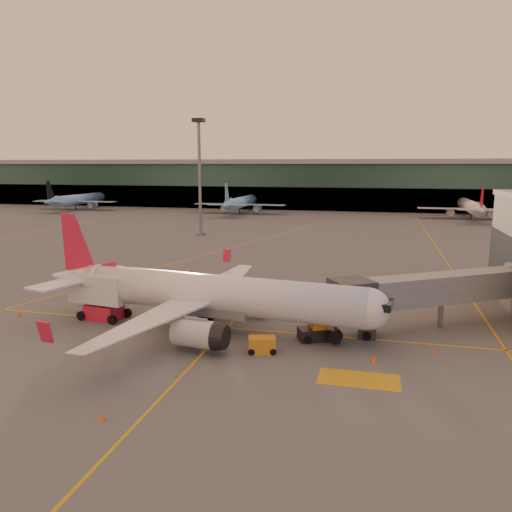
% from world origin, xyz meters
% --- Properties ---
extents(ground, '(600.00, 600.00, 0.00)m').
position_xyz_m(ground, '(0.00, 0.00, 0.00)').
color(ground, '#4C4F54').
rests_on(ground, ground).
extents(taxi_markings, '(100.12, 173.00, 0.01)m').
position_xyz_m(taxi_markings, '(-7.32, 44.49, 0.01)').
color(taxi_markings, '#C79012').
rests_on(taxi_markings, ground).
extents(terminal, '(400.00, 20.00, 17.60)m').
position_xyz_m(terminal, '(0.00, 141.79, 8.76)').
color(terminal, '#19382D').
rests_on(terminal, ground).
extents(mast_west_near, '(2.40, 2.40, 25.60)m').
position_xyz_m(mast_west_near, '(-20.00, 66.00, 14.86)').
color(mast_west_near, slate).
rests_on(mast_west_near, ground).
extents(distant_aircraft_row, '(290.00, 34.00, 13.00)m').
position_xyz_m(distant_aircraft_row, '(-21.00, 118.00, 0.00)').
color(distant_aircraft_row, '#80ACD7').
rests_on(distant_aircraft_row, ground).
extents(main_airplane, '(35.34, 31.94, 10.67)m').
position_xyz_m(main_airplane, '(3.09, 4.04, 3.47)').
color(main_airplane, white).
rests_on(main_airplane, ground).
extents(jet_bridge, '(21.73, 15.58, 5.46)m').
position_xyz_m(jet_bridge, '(26.26, 10.95, 3.70)').
color(jet_bridge, slate).
rests_on(jet_bridge, ground).
extents(catering_truck, '(6.39, 3.46, 4.74)m').
position_xyz_m(catering_truck, '(-8.39, 4.82, 2.69)').
color(catering_truck, '#B91A32').
rests_on(catering_truck, ground).
extents(gpu_cart, '(2.60, 1.94, 1.36)m').
position_xyz_m(gpu_cart, '(9.80, -0.50, 0.66)').
color(gpu_cart, orange).
rests_on(gpu_cart, ground).
extents(pushback_tug, '(3.97, 3.17, 1.81)m').
position_xyz_m(pushback_tug, '(14.03, 3.82, 0.73)').
color(pushback_tug, black).
rests_on(pushback_tug, ground).
extents(cone_nose, '(0.38, 0.38, 0.48)m').
position_xyz_m(cone_nose, '(23.85, 2.80, 0.23)').
color(cone_nose, '#F2570C').
rests_on(cone_nose, ground).
extents(cone_tail, '(0.49, 0.49, 0.62)m').
position_xyz_m(cone_tail, '(-17.32, 3.39, 0.30)').
color(cone_tail, '#F2570C').
rests_on(cone_tail, ground).
extents(cone_wing_right, '(0.41, 0.41, 0.52)m').
position_xyz_m(cone_wing_right, '(2.77, -13.98, 0.25)').
color(cone_wing_right, '#F2570C').
rests_on(cone_wing_right, ground).
extents(cone_wing_left, '(0.39, 0.39, 0.50)m').
position_xyz_m(cone_wing_left, '(2.19, 21.49, 0.24)').
color(cone_wing_left, '#F2570C').
rests_on(cone_wing_left, ground).
extents(cone_fwd, '(0.49, 0.49, 0.62)m').
position_xyz_m(cone_fwd, '(19.06, -0.37, 0.30)').
color(cone_fwd, '#F2570C').
rests_on(cone_fwd, ground).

